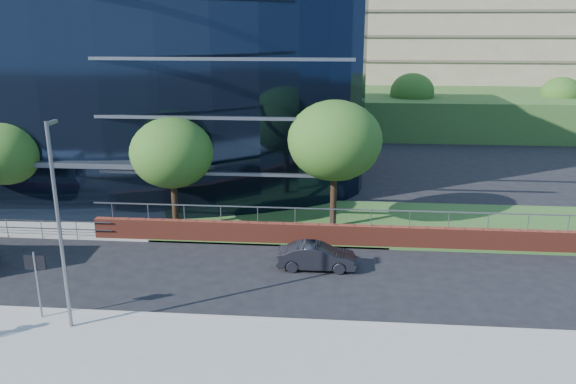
# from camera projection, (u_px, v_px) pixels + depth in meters

# --- Properties ---
(grass_verge) EXTENTS (36.00, 8.00, 0.12)m
(grass_verge) POSITION_uv_depth(u_px,v_px,m) (469.00, 226.00, 32.90)
(grass_verge) COLOR #2D511E
(grass_verge) RESTS_ON ground
(glass_office) EXTENTS (44.00, 23.10, 16.00)m
(glass_office) POSITION_uv_depth(u_px,v_px,m) (71.00, 71.00, 42.33)
(glass_office) COLOR black
(glass_office) RESTS_ON ground
(retaining_wall) EXTENTS (34.00, 0.40, 2.11)m
(retaining_wall) POSITION_uv_depth(u_px,v_px,m) (408.00, 237.00, 29.54)
(retaining_wall) COLOR maroon
(retaining_wall) RESTS_ON ground
(apartment_block) EXTENTS (60.00, 42.00, 30.00)m
(apartment_block) POSITION_uv_depth(u_px,v_px,m) (461.00, 27.00, 73.20)
(apartment_block) COLOR #2D511E
(apartment_block) RESTS_ON ground
(street_sign) EXTENTS (0.85, 0.09, 2.80)m
(street_sign) POSITION_uv_depth(u_px,v_px,m) (36.00, 271.00, 21.89)
(street_sign) COLOR slate
(street_sign) RESTS_ON pavement_near
(tree_far_b) EXTENTS (4.29, 4.29, 6.05)m
(tree_far_b) POSITION_uv_depth(u_px,v_px,m) (6.00, 153.00, 32.50)
(tree_far_b) COLOR black
(tree_far_b) RESTS_ON ground
(tree_far_c) EXTENTS (4.62, 4.62, 6.51)m
(tree_far_c) POSITION_uv_depth(u_px,v_px,m) (172.00, 153.00, 31.11)
(tree_far_c) COLOR black
(tree_far_c) RESTS_ON ground
(tree_far_d) EXTENTS (5.28, 5.28, 7.44)m
(tree_far_d) POSITION_uv_depth(u_px,v_px,m) (335.00, 141.00, 31.14)
(tree_far_d) COLOR black
(tree_far_d) RESTS_ON ground
(tree_dist_e) EXTENTS (4.62, 4.62, 6.51)m
(tree_dist_e) POSITION_uv_depth(u_px,v_px,m) (412.00, 92.00, 59.30)
(tree_dist_e) COLOR black
(tree_dist_e) RESTS_ON ground
(tree_dist_f) EXTENTS (4.29, 4.29, 6.05)m
(tree_dist_f) POSITION_uv_depth(u_px,v_px,m) (561.00, 94.00, 59.99)
(tree_dist_f) COLOR black
(tree_dist_f) RESTS_ON ground
(streetlight_east) EXTENTS (0.15, 0.77, 8.00)m
(streetlight_east) POSITION_uv_depth(u_px,v_px,m) (59.00, 222.00, 20.55)
(streetlight_east) COLOR slate
(streetlight_east) RESTS_ON pavement_near
(parked_car) EXTENTS (3.83, 1.36, 1.26)m
(parked_car) POSITION_uv_depth(u_px,v_px,m) (317.00, 256.00, 27.08)
(parked_car) COLOR black
(parked_car) RESTS_ON ground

